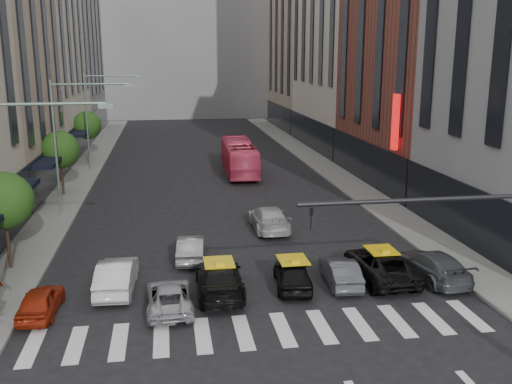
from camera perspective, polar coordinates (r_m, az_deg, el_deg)
name	(u,v)px	position (r m, az deg, el deg)	size (l,w,h in m)	color
ground	(275,349)	(22.04, 1.93, -15.42)	(160.00, 160.00, 0.00)	black
sidewalk_left	(75,184)	(50.67, -17.61, 0.78)	(3.00, 96.00, 0.15)	slate
sidewalk_right	(337,175)	(52.33, 8.13, 1.67)	(3.00, 96.00, 0.15)	slate
building_left_d	(64,23)	(85.10, -18.67, 15.72)	(8.00, 18.00, 30.00)	gray
building_right_b	(418,26)	(50.45, 15.88, 15.65)	(8.00, 18.00, 26.00)	brown
building_right_d	(306,32)	(86.52, 5.07, 15.63)	(8.00, 18.00, 28.00)	tan
building_far	(184,12)	(104.27, -7.25, 17.40)	(30.00, 10.00, 36.00)	gray
tree_near	(4,201)	(30.85, -23.91, -0.81)	(2.88, 2.88, 4.95)	black
tree_mid	(60,150)	(46.19, -18.99, 4.02)	(2.88, 2.88, 4.95)	black
tree_far	(87,125)	(61.87, -16.53, 6.42)	(2.88, 2.88, 4.95)	black
streetlamp_near	(4,181)	(24.26, -23.90, 1.03)	(5.38, 0.25, 9.00)	gray
streetlamp_mid	(69,130)	(39.73, -18.17, 5.94)	(5.38, 0.25, 9.00)	gray
streetlamp_far	(97,108)	(55.51, -15.65, 8.07)	(5.38, 0.25, 9.00)	gray
traffic_signal	(492,233)	(22.14, 22.55, -3.78)	(10.10, 0.20, 6.00)	black
liberty_sign	(395,122)	(42.47, 13.77, 6.80)	(0.30, 0.70, 4.00)	red
car_red	(41,301)	(25.99, -20.74, -10.16)	(1.44, 3.58, 1.22)	#9C240E
car_white_front	(117,275)	(27.43, -13.76, -8.08)	(1.59, 4.57, 1.50)	silver
car_silver	(169,296)	(25.14, -8.65, -10.29)	(1.93, 4.19, 1.16)	#A6A6AB
taxi_left	(219,278)	(26.37, -3.71, -8.60)	(2.11, 5.18, 1.50)	black
taxi_center	(293,274)	(27.05, 3.69, -8.18)	(1.61, 4.01, 1.36)	black
car_grey_mid	(340,272)	(27.67, 8.42, -7.88)	(1.35, 3.87, 1.28)	#43454B
taxi_right	(381,265)	(28.62, 12.36, -7.12)	(2.44, 5.29, 1.47)	black
car_grey_curb	(432,265)	(29.25, 17.17, -7.02)	(1.99, 4.89, 1.42)	#464A4E
car_row2_left	(191,248)	(30.74, -6.51, -5.59)	(1.39, 3.97, 1.31)	#99999E
car_row2_right	(269,218)	(35.72, 1.28, -2.64)	(2.08, 5.11, 1.48)	#BCBCBC
bus	(239,157)	(52.84, -1.70, 3.52)	(2.56, 10.96, 3.05)	#F4476D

